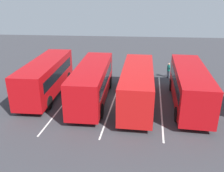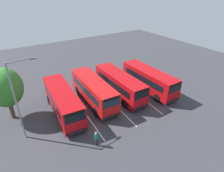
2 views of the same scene
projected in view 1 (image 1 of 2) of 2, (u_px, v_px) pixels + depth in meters
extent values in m
plane|color=#38383D|center=(114.00, 99.00, 20.65)|extent=(63.41, 63.41, 0.00)
cube|color=#B70C11|center=(190.00, 85.00, 19.04)|extent=(9.33, 3.04, 2.71)
cube|color=black|center=(184.00, 61.00, 22.96)|extent=(0.27, 2.10, 1.14)
cube|color=black|center=(175.00, 80.00, 19.10)|extent=(7.70, 0.64, 0.87)
cube|color=black|center=(205.00, 82.00, 18.75)|extent=(7.70, 0.64, 0.87)
cube|color=black|center=(185.00, 57.00, 22.81)|extent=(0.24, 1.91, 0.32)
cube|color=black|center=(182.00, 79.00, 23.67)|extent=(0.26, 2.19, 0.36)
cylinder|color=black|center=(171.00, 85.00, 22.35)|extent=(1.12, 0.36, 1.10)
cylinder|color=black|center=(196.00, 86.00, 22.01)|extent=(1.12, 0.36, 1.10)
cylinder|color=black|center=(177.00, 115.00, 16.95)|extent=(1.12, 0.36, 1.10)
cylinder|color=black|center=(210.00, 117.00, 16.61)|extent=(1.12, 0.36, 1.10)
cube|color=red|center=(137.00, 85.00, 19.12)|extent=(9.28, 2.80, 2.71)
cube|color=#19232D|center=(139.00, 61.00, 23.05)|extent=(0.22, 2.10, 1.14)
cube|color=#19232D|center=(123.00, 80.00, 19.15)|extent=(7.71, 0.44, 0.87)
cube|color=#19232D|center=(152.00, 82.00, 18.86)|extent=(7.71, 0.44, 0.87)
cube|color=black|center=(139.00, 56.00, 22.91)|extent=(0.19, 1.91, 0.32)
cube|color=black|center=(139.00, 79.00, 23.76)|extent=(0.20, 2.19, 0.36)
cylinder|color=black|center=(126.00, 85.00, 22.41)|extent=(1.11, 0.33, 1.10)
cylinder|color=black|center=(150.00, 86.00, 22.12)|extent=(1.11, 0.33, 1.10)
cylinder|color=black|center=(119.00, 114.00, 16.99)|extent=(1.11, 0.33, 1.10)
cylinder|color=black|center=(151.00, 116.00, 16.71)|extent=(1.11, 0.33, 1.10)
cube|color=#B70C11|center=(92.00, 81.00, 19.84)|extent=(9.21, 2.49, 2.71)
cube|color=black|center=(100.00, 59.00, 23.78)|extent=(0.15, 2.10, 1.14)
cube|color=black|center=(78.00, 77.00, 19.83)|extent=(7.71, 0.18, 0.87)
cube|color=black|center=(106.00, 78.00, 19.61)|extent=(7.71, 0.18, 0.87)
cube|color=black|center=(100.00, 54.00, 23.64)|extent=(0.12, 1.90, 0.32)
cube|color=black|center=(101.00, 76.00, 24.49)|extent=(0.13, 2.19, 0.36)
cylinder|color=black|center=(87.00, 82.00, 23.10)|extent=(1.10, 0.29, 1.10)
cylinder|color=black|center=(110.00, 83.00, 22.88)|extent=(1.10, 0.29, 1.10)
cylinder|color=black|center=(71.00, 110.00, 17.66)|extent=(1.10, 0.29, 1.10)
cylinder|color=black|center=(101.00, 111.00, 17.45)|extent=(1.10, 0.29, 1.10)
cube|color=#B70C11|center=(46.00, 76.00, 21.17)|extent=(9.19, 2.41, 2.71)
cube|color=black|center=(61.00, 55.00, 25.12)|extent=(0.13, 2.09, 1.14)
cube|color=black|center=(33.00, 72.00, 21.15)|extent=(7.71, 0.10, 0.87)
cube|color=black|center=(59.00, 73.00, 20.95)|extent=(7.71, 0.10, 0.87)
cube|color=black|center=(60.00, 51.00, 24.97)|extent=(0.11, 1.90, 0.32)
cube|color=black|center=(62.00, 72.00, 25.83)|extent=(0.11, 2.19, 0.36)
cylinder|color=black|center=(47.00, 77.00, 24.42)|extent=(1.10, 0.28, 1.10)
cylinder|color=black|center=(68.00, 78.00, 24.23)|extent=(1.10, 0.28, 1.10)
cylinder|color=black|center=(21.00, 101.00, 18.98)|extent=(1.10, 0.28, 1.10)
cylinder|color=black|center=(49.00, 103.00, 18.79)|extent=(1.10, 0.28, 1.10)
cylinder|color=#232833|center=(169.00, 74.00, 25.81)|extent=(0.13, 0.13, 0.79)
cylinder|color=#232833|center=(168.00, 74.00, 25.73)|extent=(0.13, 0.13, 0.79)
cylinder|color=#146B60|center=(169.00, 68.00, 25.51)|extent=(0.45, 0.45, 0.63)
sphere|color=tan|center=(169.00, 64.00, 25.35)|extent=(0.21, 0.21, 0.21)
cube|color=silver|center=(161.00, 101.00, 20.32)|extent=(12.29, 0.98, 0.01)
cube|color=silver|center=(114.00, 99.00, 20.65)|extent=(12.29, 0.98, 0.01)
cube|color=silver|center=(69.00, 98.00, 20.98)|extent=(12.29, 0.98, 0.01)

